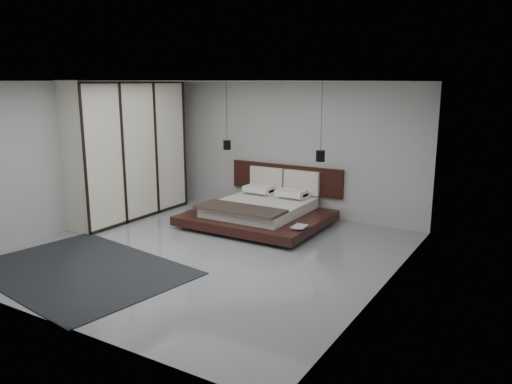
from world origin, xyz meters
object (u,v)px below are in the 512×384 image
Objects in this scene: pendant_left at (227,145)px; rug at (81,270)px; bed at (261,210)px; wardrobe at (128,150)px; pendant_right at (320,156)px; lattice_screen at (166,147)px.

pendant_left is 0.45× the size of rug.
pendant_left is at bearing 159.72° from bed.
wardrobe is (-2.64, -0.93, 1.13)m from bed.
wardrobe is at bearing -139.62° from pendant_left.
bed is at bearing -20.28° from pendant_left.
pendant_right reaches higher than rug.
pendant_right is at bearing 20.28° from bed.
rug is (1.60, -2.69, -1.40)m from wardrobe.
rug is at bearing -106.06° from bed.
bed is 3.77m from rug.
pendant_right is 4.75m from rug.
pendant_right is (3.97, -0.14, 0.11)m from lattice_screen.
pendant_left is 2.16m from pendant_right.
bed is 1.75× the size of pendant_right.
bed is 0.92× the size of wardrobe.
bed is at bearing 73.94° from rug.
rug is (0.04, -4.01, -1.48)m from pendant_left.
rug is at bearing -89.45° from pendant_left.
pendant_left reaches higher than lattice_screen.
lattice_screen is at bearing 114.01° from rug.
rug is at bearing -65.99° from lattice_screen.
wardrobe is at bearing 120.73° from rug.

